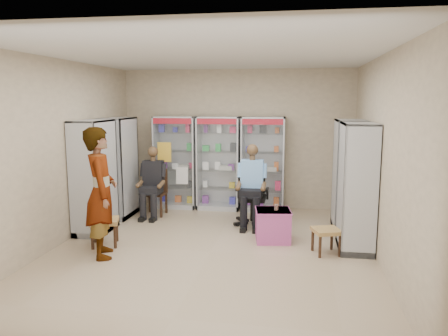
% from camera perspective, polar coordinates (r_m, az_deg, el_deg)
% --- Properties ---
extents(floor, '(6.00, 6.00, 0.00)m').
position_cam_1_polar(floor, '(6.95, -1.77, -10.86)').
color(floor, tan).
rests_on(floor, ground).
extents(room_shell, '(5.02, 6.02, 3.01)m').
position_cam_1_polar(room_shell, '(6.55, -1.85, 5.57)').
color(room_shell, '#BFAC8D').
rests_on(room_shell, ground).
extents(cabinet_back_left, '(0.90, 0.50, 2.00)m').
position_cam_1_polar(cabinet_back_left, '(9.59, -6.30, 0.75)').
color(cabinet_back_left, '#B8BBC0').
rests_on(cabinet_back_left, floor).
extents(cabinet_back_mid, '(0.90, 0.50, 2.00)m').
position_cam_1_polar(cabinet_back_mid, '(9.38, -0.70, 0.63)').
color(cabinet_back_mid, silver).
rests_on(cabinet_back_mid, floor).
extents(cabinet_back_right, '(0.90, 0.50, 2.00)m').
position_cam_1_polar(cabinet_back_right, '(9.27, 5.10, 0.49)').
color(cabinet_back_right, silver).
rests_on(cabinet_back_right, floor).
extents(cabinet_right_far, '(0.90, 0.50, 2.00)m').
position_cam_1_polar(cabinet_right_far, '(8.18, 15.95, -0.93)').
color(cabinet_right_far, silver).
rests_on(cabinet_right_far, floor).
extents(cabinet_right_near, '(0.90, 0.50, 2.00)m').
position_cam_1_polar(cabinet_right_near, '(7.11, 16.95, -2.42)').
color(cabinet_right_near, '#9FA0A5').
rests_on(cabinet_right_near, floor).
extents(cabinet_left_far, '(0.90, 0.50, 2.00)m').
position_cam_1_polar(cabinet_left_far, '(9.03, -13.58, 0.05)').
color(cabinet_left_far, silver).
rests_on(cabinet_left_far, floor).
extents(cabinet_left_near, '(0.90, 0.50, 2.00)m').
position_cam_1_polar(cabinet_left_near, '(8.04, -16.61, -1.13)').
color(cabinet_left_near, '#ACAFB3').
rests_on(cabinet_left_near, floor).
extents(wooden_chair, '(0.42, 0.42, 0.94)m').
position_cam_1_polar(wooden_chair, '(9.07, -9.00, -3.17)').
color(wooden_chair, '#302212').
rests_on(wooden_chair, floor).
extents(seated_customer, '(0.44, 0.60, 1.34)m').
position_cam_1_polar(seated_customer, '(8.98, -9.13, -1.99)').
color(seated_customer, black).
rests_on(seated_customer, floor).
extents(office_chair, '(0.62, 0.62, 1.13)m').
position_cam_1_polar(office_chair, '(8.29, 3.72, -3.54)').
color(office_chair, black).
rests_on(office_chair, floor).
extents(seated_shopkeeper, '(0.48, 0.66, 1.44)m').
position_cam_1_polar(seated_shopkeeper, '(8.21, 3.69, -2.56)').
color(seated_shopkeeper, '#73A1E4').
rests_on(seated_shopkeeper, floor).
extents(pink_trunk, '(0.63, 0.61, 0.53)m').
position_cam_1_polar(pink_trunk, '(7.42, 6.40, -7.45)').
color(pink_trunk, '#BC4B85').
rests_on(pink_trunk, floor).
extents(tea_glass, '(0.07, 0.07, 0.09)m').
position_cam_1_polar(tea_glass, '(7.33, 6.85, -5.11)').
color(tea_glass, '#552607').
rests_on(tea_glass, pink_trunk).
extents(woven_stool_a, '(0.50, 0.50, 0.39)m').
position_cam_1_polar(woven_stool_a, '(6.98, 13.19, -9.29)').
color(woven_stool_a, '#AD8C49').
rests_on(woven_stool_a, floor).
extents(woven_stool_b, '(0.55, 0.55, 0.44)m').
position_cam_1_polar(woven_stool_b, '(7.43, -15.30, -8.09)').
color(woven_stool_b, '#B08D4A').
rests_on(woven_stool_b, floor).
extents(standing_man, '(0.72, 0.84, 1.96)m').
position_cam_1_polar(standing_man, '(6.75, -15.76, -3.13)').
color(standing_man, gray).
rests_on(standing_man, floor).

